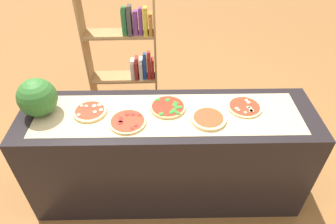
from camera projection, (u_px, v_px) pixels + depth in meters
ground_plane at (168, 188)px, 2.70m from camera, size 12.00×12.00×0.00m
counter at (168, 156)px, 2.42m from camera, size 2.16×0.60×0.89m
parchment_paper at (168, 114)px, 2.13m from camera, size 1.89×0.46×0.00m
pizza_mushroom_0 at (90, 111)px, 2.14m from camera, size 0.24×0.24×0.03m
pizza_pepperoni_1 at (128, 121)px, 2.05m from camera, size 0.26×0.26×0.02m
pizza_spinach_2 at (168, 107)px, 2.17m from camera, size 0.26×0.26×0.03m
pizza_plain_3 at (208, 118)px, 2.07m from camera, size 0.25×0.25×0.02m
pizza_mushroom_4 at (244, 107)px, 2.18m from camera, size 0.25×0.25×0.02m
watermelon at (37, 97)px, 2.06m from camera, size 0.27×0.27×0.27m
bookshelf at (130, 57)px, 3.04m from camera, size 0.71×0.25×1.50m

